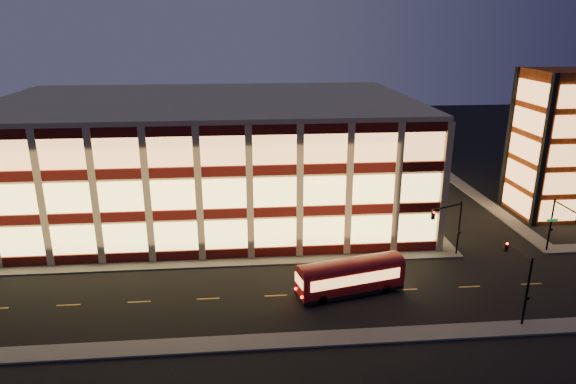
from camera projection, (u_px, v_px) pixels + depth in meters
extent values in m
plane|color=black|center=(232.00, 267.00, 51.27)|extent=(200.00, 200.00, 0.00)
cube|color=#514F4C|center=(202.00, 263.00, 51.93)|extent=(54.00, 2.00, 0.15)
cube|color=#514F4C|center=(404.00, 203.00, 69.28)|extent=(2.00, 30.00, 0.15)
cube|color=#514F4C|center=(483.00, 200.00, 70.22)|extent=(2.00, 30.00, 0.15)
cube|color=#514F4C|center=(230.00, 344.00, 38.96)|extent=(100.00, 2.00, 0.15)
cube|color=tan|center=(208.00, 158.00, 64.88)|extent=(50.00, 30.00, 14.00)
cube|color=tan|center=(205.00, 100.00, 62.60)|extent=(50.40, 30.40, 0.50)
cube|color=#470C0A|center=(203.00, 254.00, 52.58)|extent=(50.10, 0.25, 1.00)
cube|color=#ECC763|center=(201.00, 235.00, 51.94)|extent=(49.00, 0.20, 3.00)
cube|color=#470C0A|center=(398.00, 199.00, 69.03)|extent=(0.25, 30.10, 1.00)
cube|color=#ECC763|center=(399.00, 184.00, 68.36)|extent=(0.20, 29.00, 3.00)
cube|color=#470C0A|center=(200.00, 214.00, 51.20)|extent=(50.10, 0.25, 1.00)
cube|color=#ECC763|center=(199.00, 194.00, 50.56)|extent=(49.00, 0.20, 3.00)
cube|color=#470C0A|center=(401.00, 168.00, 67.64)|extent=(0.25, 30.10, 1.00)
cube|color=#ECC763|center=(402.00, 152.00, 66.98)|extent=(0.20, 29.00, 3.00)
cube|color=#470C0A|center=(198.00, 172.00, 49.81)|extent=(50.10, 0.25, 1.00)
cube|color=#ECC763|center=(197.00, 151.00, 49.17)|extent=(49.00, 0.20, 3.00)
cube|color=#470C0A|center=(403.00, 135.00, 66.26)|extent=(0.25, 30.10, 1.00)
cube|color=#ECC763|center=(404.00, 119.00, 65.59)|extent=(0.20, 29.00, 3.00)
cube|color=#8C3814|center=(556.00, 144.00, 63.20)|extent=(8.00, 8.00, 18.00)
cube|color=black|center=(544.00, 153.00, 59.08)|extent=(0.60, 0.60, 18.00)
cube|color=black|center=(509.00, 138.00, 66.64)|extent=(0.60, 0.60, 18.00)
cube|color=black|center=(568.00, 137.00, 67.32)|extent=(0.60, 0.60, 18.00)
cube|color=#EB9C52|center=(566.00, 210.00, 61.61)|extent=(6.60, 0.16, 2.60)
cube|color=#EB9C52|center=(517.00, 200.00, 65.12)|extent=(0.16, 6.60, 2.60)
cube|color=#EB9C52|center=(571.00, 183.00, 60.54)|extent=(6.60, 0.16, 2.60)
cube|color=#EB9C52|center=(520.00, 175.00, 64.05)|extent=(0.16, 6.60, 2.60)
cube|color=#EB9C52|center=(576.00, 155.00, 59.47)|extent=(6.60, 0.16, 2.60)
cube|color=#EB9C52|center=(524.00, 148.00, 62.98)|extent=(0.16, 6.60, 2.60)
cube|color=#EB9C52|center=(528.00, 121.00, 61.91)|extent=(0.16, 6.60, 2.60)
cube|color=#EB9C52|center=(533.00, 92.00, 60.84)|extent=(0.16, 6.60, 2.60)
cylinder|color=black|center=(459.00, 228.00, 53.09)|extent=(0.18, 0.18, 6.00)
cylinder|color=black|center=(448.00, 207.00, 51.38)|extent=(3.56, 1.63, 0.14)
cube|color=black|center=(433.00, 215.00, 50.68)|extent=(0.32, 0.32, 0.95)
sphere|color=#FF0C05|center=(434.00, 213.00, 50.42)|extent=(0.20, 0.20, 0.20)
cube|color=black|center=(459.00, 233.00, 53.03)|extent=(0.25, 0.18, 0.28)
cylinder|color=black|center=(551.00, 225.00, 53.95)|extent=(0.18, 0.18, 6.00)
cylinder|color=black|center=(566.00, 207.00, 51.21)|extent=(0.14, 4.00, 0.14)
cube|color=black|center=(551.00, 229.00, 53.88)|extent=(0.25, 0.18, 0.28)
cube|color=#0C7226|center=(552.00, 220.00, 53.62)|extent=(1.20, 0.06, 0.28)
cylinder|color=black|center=(527.00, 292.00, 40.52)|extent=(0.18, 0.18, 6.00)
cylinder|color=black|center=(519.00, 250.00, 41.56)|extent=(0.14, 4.00, 0.14)
cube|color=black|center=(506.00, 246.00, 43.61)|extent=(0.32, 0.32, 0.95)
sphere|color=#FF0C05|center=(507.00, 244.00, 43.34)|extent=(0.20, 0.20, 0.20)
cube|color=black|center=(528.00, 298.00, 40.46)|extent=(0.25, 0.18, 0.28)
cube|color=maroon|center=(350.00, 276.00, 45.92)|extent=(10.02, 4.65, 2.24)
cube|color=black|center=(350.00, 289.00, 46.33)|extent=(10.02, 4.65, 0.34)
cylinder|color=black|center=(322.00, 300.00, 44.39)|extent=(0.92, 0.49, 0.88)
cylinder|color=black|center=(313.00, 288.00, 46.31)|extent=(0.92, 0.49, 0.88)
cylinder|color=black|center=(386.00, 288.00, 46.29)|extent=(0.92, 0.49, 0.88)
cylinder|color=black|center=(375.00, 278.00, 48.21)|extent=(0.92, 0.49, 0.88)
cube|color=#EB9C52|center=(357.00, 280.00, 44.70)|extent=(8.33, 2.07, 0.97)
cube|color=#EB9C52|center=(344.00, 267.00, 46.94)|extent=(8.33, 2.07, 0.97)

